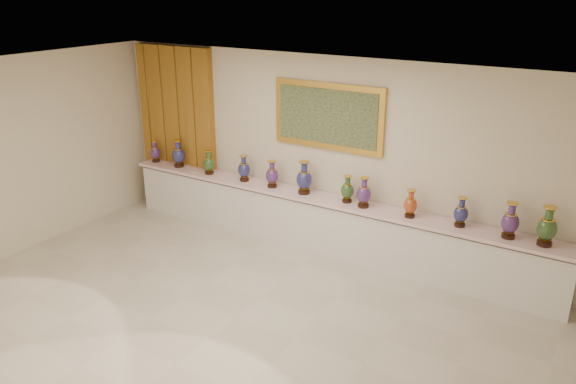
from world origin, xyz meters
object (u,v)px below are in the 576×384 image
at_px(vase_0, 155,152).
at_px(counter, 321,224).
at_px(vase_2, 209,163).
at_px(vase_1, 178,155).

bearing_deg(vase_0, counter, 0.48).
distance_m(vase_0, vase_2, 1.27).
distance_m(vase_0, vase_1, 0.57).
bearing_deg(counter, vase_2, -178.53).
height_order(counter, vase_1, vase_1).
height_order(counter, vase_0, vase_0).
bearing_deg(vase_2, counter, 1.47).
height_order(vase_0, vase_2, vase_2).
bearing_deg(counter, vase_0, -179.52).
relative_size(vase_1, vase_2, 1.16).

